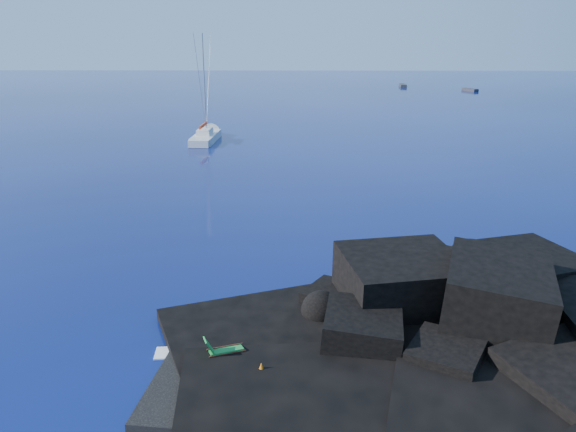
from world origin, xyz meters
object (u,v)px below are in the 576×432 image
(marker_cone, at_px, (261,369))
(distant_boat_a, at_px, (403,87))
(sailboat, at_px, (206,141))
(distant_boat_b, at_px, (470,91))
(deck_chair, at_px, (226,346))
(sunbather, at_px, (338,399))

(marker_cone, bearing_deg, distant_boat_a, 77.69)
(sailboat, relative_size, marker_cone, 24.00)
(marker_cone, xyz_separation_m, distant_boat_b, (41.60, 116.70, -0.61))
(deck_chair, bearing_deg, marker_cone, -60.06)
(sailboat, height_order, distant_boat_a, sailboat)
(sailboat, distance_m, deck_chair, 49.51)
(marker_cone, relative_size, distant_boat_a, 0.11)
(sailboat, bearing_deg, sunbather, -74.43)
(sunbather, relative_size, distant_boat_a, 0.36)
(marker_cone, bearing_deg, distant_boat_b, 70.38)
(deck_chair, height_order, sunbather, deck_chair)
(sunbather, xyz_separation_m, distant_boat_b, (38.94, 118.30, -0.52))
(sunbather, bearing_deg, distant_boat_a, 84.49)
(sunbather, distance_m, distant_boat_b, 124.55)
(marker_cone, height_order, distant_boat_a, marker_cone)
(sailboat, height_order, distant_boat_b, sailboat)
(deck_chair, relative_size, distant_boat_a, 0.30)
(marker_cone, height_order, distant_boat_b, marker_cone)
(sailboat, bearing_deg, marker_cone, -76.91)
(sailboat, xyz_separation_m, sunbather, (12.51, -51.57, 0.52))
(sunbather, xyz_separation_m, distant_boat_a, (25.33, 129.83, -0.52))
(deck_chair, xyz_separation_m, distant_boat_a, (29.41, 127.04, -0.85))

